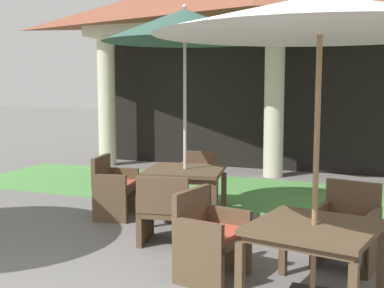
{
  "coord_description": "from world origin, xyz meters",
  "views": [
    {
      "loc": [
        2.41,
        -2.73,
        1.92
      ],
      "look_at": [
        0.26,
        2.49,
        1.25
      ],
      "focal_mm": 47.68,
      "sensor_mm": 36.0,
      "label": 1
    }
  ],
  "objects_px": {
    "patio_table_near_foreground": "(314,234)",
    "patio_umbrella_near_foreground": "(320,16)",
    "patio_chair_near_foreground_west": "(210,238)",
    "patio_chair_mid_left_west": "(114,188)",
    "patio_chair_mid_left_north": "(198,179)",
    "patio_umbrella_mid_left": "(185,27)",
    "patio_chair_near_foreground_north": "(347,229)",
    "patio_table_mid_left": "(185,175)",
    "patio_chair_mid_left_south": "(167,211)"
  },
  "relations": [
    {
      "from": "patio_table_near_foreground",
      "to": "patio_umbrella_mid_left",
      "type": "xyz_separation_m",
      "value": [
        -2.09,
        2.03,
        2.06
      ]
    },
    {
      "from": "patio_chair_near_foreground_west",
      "to": "patio_umbrella_mid_left",
      "type": "height_order",
      "value": "patio_umbrella_mid_left"
    },
    {
      "from": "patio_chair_mid_left_west",
      "to": "patio_chair_mid_left_south",
      "type": "height_order",
      "value": "patio_chair_mid_left_west"
    },
    {
      "from": "patio_chair_near_foreground_west",
      "to": "patio_chair_near_foreground_north",
      "type": "bearing_deg",
      "value": 135.02
    },
    {
      "from": "patio_umbrella_mid_left",
      "to": "patio_chair_mid_left_south",
      "type": "distance_m",
      "value": 2.5
    },
    {
      "from": "patio_chair_mid_left_north",
      "to": "patio_chair_mid_left_south",
      "type": "bearing_deg",
      "value": 90.0
    },
    {
      "from": "patio_chair_near_foreground_north",
      "to": "patio_chair_mid_left_south",
      "type": "xyz_separation_m",
      "value": [
        -2.07,
        -0.03,
        -0.01
      ]
    },
    {
      "from": "patio_umbrella_near_foreground",
      "to": "patio_chair_near_foreground_west",
      "type": "relative_size",
      "value": 3.2
    },
    {
      "from": "patio_chair_near_foreground_west",
      "to": "patio_chair_mid_left_south",
      "type": "height_order",
      "value": "patio_chair_near_foreground_west"
    },
    {
      "from": "patio_chair_near_foreground_north",
      "to": "patio_chair_mid_left_west",
      "type": "bearing_deg",
      "value": -3.48
    },
    {
      "from": "patio_umbrella_near_foreground",
      "to": "patio_chair_near_foreground_north",
      "type": "distance_m",
      "value": 2.32
    },
    {
      "from": "patio_chair_mid_left_north",
      "to": "patio_chair_near_foreground_north",
      "type": "bearing_deg",
      "value": 129.57
    },
    {
      "from": "patio_chair_mid_left_west",
      "to": "patio_umbrella_mid_left",
      "type": "bearing_deg",
      "value": 90.0
    },
    {
      "from": "patio_table_mid_left",
      "to": "patio_chair_mid_left_south",
      "type": "height_order",
      "value": "patio_chair_mid_left_south"
    },
    {
      "from": "patio_chair_mid_left_west",
      "to": "patio_chair_mid_left_south",
      "type": "bearing_deg",
      "value": 44.92
    },
    {
      "from": "patio_table_near_foreground",
      "to": "patio_chair_mid_left_west",
      "type": "relative_size",
      "value": 1.33
    },
    {
      "from": "patio_table_near_foreground",
      "to": "patio_table_mid_left",
      "type": "height_order",
      "value": "patio_table_mid_left"
    },
    {
      "from": "patio_umbrella_mid_left",
      "to": "patio_chair_mid_left_north",
      "type": "bearing_deg",
      "value": 101.25
    },
    {
      "from": "patio_umbrella_mid_left",
      "to": "patio_chair_mid_left_west",
      "type": "height_order",
      "value": "patio_umbrella_mid_left"
    },
    {
      "from": "patio_chair_near_foreground_north",
      "to": "patio_chair_mid_left_south",
      "type": "bearing_deg",
      "value": 10.82
    },
    {
      "from": "patio_umbrella_near_foreground",
      "to": "patio_chair_mid_left_north",
      "type": "xyz_separation_m",
      "value": [
        -2.29,
        3.05,
        -2.07
      ]
    },
    {
      "from": "patio_table_near_foreground",
      "to": "patio_chair_near_foreground_west",
      "type": "relative_size",
      "value": 1.35
    },
    {
      "from": "patio_chair_mid_left_west",
      "to": "patio_chair_mid_left_south",
      "type": "xyz_separation_m",
      "value": [
        1.23,
        -0.82,
        -0.03
      ]
    },
    {
      "from": "patio_chair_mid_left_south",
      "to": "patio_chair_near_foreground_north",
      "type": "bearing_deg",
      "value": -10.52
    },
    {
      "from": "patio_chair_near_foreground_north",
      "to": "patio_table_mid_left",
      "type": "bearing_deg",
      "value": -13.64
    },
    {
      "from": "patio_umbrella_near_foreground",
      "to": "patio_chair_mid_left_south",
      "type": "bearing_deg",
      "value": 151.87
    },
    {
      "from": "patio_table_near_foreground",
      "to": "patio_chair_mid_left_west",
      "type": "xyz_separation_m",
      "value": [
        -3.11,
        1.83,
        -0.19
      ]
    },
    {
      "from": "patio_chair_mid_left_north",
      "to": "patio_chair_near_foreground_west",
      "type": "bearing_deg",
      "value": 102.44
    },
    {
      "from": "patio_chair_near_foreground_north",
      "to": "patio_table_mid_left",
      "type": "relative_size",
      "value": 0.72
    },
    {
      "from": "patio_table_mid_left",
      "to": "patio_chair_mid_left_west",
      "type": "height_order",
      "value": "patio_chair_mid_left_west"
    },
    {
      "from": "patio_chair_near_foreground_north",
      "to": "patio_chair_mid_left_north",
      "type": "bearing_deg",
      "value": -29.09
    },
    {
      "from": "patio_table_near_foreground",
      "to": "patio_chair_mid_left_north",
      "type": "distance_m",
      "value": 3.83
    },
    {
      "from": "patio_umbrella_near_foreground",
      "to": "patio_table_mid_left",
      "type": "bearing_deg",
      "value": 135.77
    },
    {
      "from": "patio_umbrella_mid_left",
      "to": "patio_chair_mid_left_north",
      "type": "distance_m",
      "value": 2.5
    },
    {
      "from": "patio_table_mid_left",
      "to": "patio_chair_mid_left_west",
      "type": "xyz_separation_m",
      "value": [
        -1.02,
        -0.2,
        -0.22
      ]
    },
    {
      "from": "patio_table_mid_left",
      "to": "patio_umbrella_mid_left",
      "type": "height_order",
      "value": "patio_umbrella_mid_left"
    },
    {
      "from": "patio_table_near_foreground",
      "to": "patio_umbrella_near_foreground",
      "type": "xyz_separation_m",
      "value": [
        0.0,
        0.0,
        1.85
      ]
    },
    {
      "from": "patio_table_near_foreground",
      "to": "patio_umbrella_near_foreground",
      "type": "height_order",
      "value": "patio_umbrella_near_foreground"
    },
    {
      "from": "patio_chair_near_foreground_west",
      "to": "patio_chair_mid_left_south",
      "type": "distance_m",
      "value": 1.19
    },
    {
      "from": "patio_chair_near_foreground_north",
      "to": "patio_chair_mid_left_north",
      "type": "relative_size",
      "value": 1.07
    },
    {
      "from": "patio_table_near_foreground",
      "to": "patio_chair_near_foreground_west",
      "type": "xyz_separation_m",
      "value": [
        -1.03,
        0.18,
        -0.2
      ]
    },
    {
      "from": "patio_chair_near_foreground_north",
      "to": "patio_chair_mid_left_north",
      "type": "distance_m",
      "value": 3.2
    },
    {
      "from": "patio_table_near_foreground",
      "to": "patio_chair_mid_left_north",
      "type": "height_order",
      "value": "patio_chair_mid_left_north"
    },
    {
      "from": "patio_chair_mid_left_north",
      "to": "patio_table_near_foreground",
      "type": "bearing_deg",
      "value": 115.65
    },
    {
      "from": "patio_umbrella_near_foreground",
      "to": "patio_chair_mid_left_south",
      "type": "height_order",
      "value": "patio_umbrella_near_foreground"
    },
    {
      "from": "patio_umbrella_near_foreground",
      "to": "patio_chair_mid_left_west",
      "type": "xyz_separation_m",
      "value": [
        -3.11,
        1.83,
        -2.04
      ]
    },
    {
      "from": "patio_table_near_foreground",
      "to": "patio_chair_near_foreground_north",
      "type": "xyz_separation_m",
      "value": [
        0.18,
        1.03,
        -0.21
      ]
    },
    {
      "from": "patio_umbrella_near_foreground",
      "to": "patio_table_near_foreground",
      "type": "bearing_deg",
      "value": 180.0
    },
    {
      "from": "patio_chair_mid_left_west",
      "to": "patio_table_near_foreground",
      "type": "bearing_deg",
      "value": 48.29
    },
    {
      "from": "patio_umbrella_near_foreground",
      "to": "patio_chair_mid_left_north",
      "type": "bearing_deg",
      "value": 126.9
    }
  ]
}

